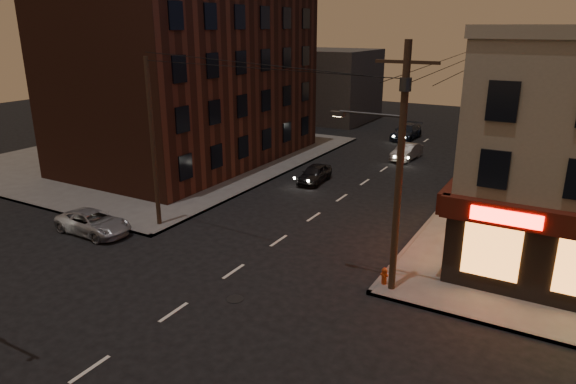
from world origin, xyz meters
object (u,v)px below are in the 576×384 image
Objects in this scene: sedan_far at (406,132)px; fire_hydrant at (384,275)px; sedan_near at (315,174)px; suv_cross at (94,223)px; sedan_mid at (407,152)px.

sedan_far is 30.85m from fire_hydrant.
sedan_near is at bearing 127.85° from fire_hydrant.
fire_hydrant is (15.51, 2.00, -0.05)m from suv_cross.
fire_hydrant is (8.32, -29.71, -0.15)m from sedan_far.
sedan_mid reaches higher than suv_cross.
sedan_mid is (9.68, 23.81, 0.05)m from suv_cross.
sedan_mid is 0.82× the size of sedan_far.
sedan_mid is 22.57m from fire_hydrant.
sedan_far is at bearing 105.65° from fire_hydrant.
sedan_far is (-2.49, 7.90, 0.05)m from sedan_mid.
sedan_near is 5.01× the size of fire_hydrant.
fire_hydrant is (5.83, -21.81, -0.10)m from sedan_mid.
suv_cross reaches higher than fire_hydrant.
sedan_mid reaches higher than fire_hydrant.
sedan_far is (1.18, 17.48, 0.07)m from sedan_near.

